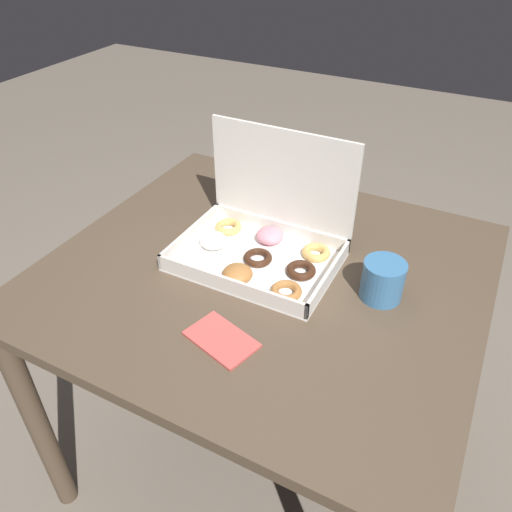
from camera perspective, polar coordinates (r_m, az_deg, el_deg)
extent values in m
plane|color=#6B6054|center=(1.79, 0.79, -21.18)|extent=(8.00, 8.00, 0.00)
cube|color=#4C3D2D|center=(1.22, 1.08, -1.84)|extent=(1.02, 0.93, 0.03)
cylinder|color=#4C3D2D|center=(1.51, -23.70, -17.08)|extent=(0.06, 0.06, 0.74)
cylinder|color=#4C3D2D|center=(1.93, -5.83, -0.05)|extent=(0.06, 0.06, 0.74)
cylinder|color=#4C3D2D|center=(1.71, 21.67, -8.55)|extent=(0.06, 0.06, 0.74)
cube|color=white|center=(1.22, 0.00, -0.60)|extent=(0.38, 0.27, 0.01)
cube|color=beige|center=(1.12, -3.12, -3.34)|extent=(0.38, 0.01, 0.04)
cube|color=beige|center=(1.31, 2.67, 3.28)|extent=(0.38, 0.01, 0.04)
cube|color=beige|center=(1.29, -7.45, 2.50)|extent=(0.01, 0.27, 0.04)
cube|color=beige|center=(1.15, 8.34, -2.32)|extent=(0.01, 0.27, 0.04)
cube|color=beige|center=(1.24, 3.02, 9.01)|extent=(0.38, 0.01, 0.25)
ellipsoid|color=white|center=(1.21, -7.32, -0.45)|extent=(0.07, 0.07, 0.03)
ellipsoid|color=#9E6633|center=(1.15, -2.13, -2.05)|extent=(0.07, 0.07, 0.04)
torus|color=#9E6633|center=(1.12, 3.47, -4.04)|extent=(0.07, 0.07, 0.02)
ellipsoid|color=white|center=(1.26, -4.90, 1.77)|extent=(0.07, 0.07, 0.04)
torus|color=#381E11|center=(1.22, 0.21, -0.20)|extent=(0.07, 0.07, 0.02)
torus|color=#381E11|center=(1.18, 5.16, -1.64)|extent=(0.07, 0.07, 0.02)
torus|color=tan|center=(1.33, -3.17, 3.33)|extent=(0.07, 0.07, 0.02)
ellipsoid|color=pink|center=(1.28, 1.60, 2.35)|extent=(0.07, 0.07, 0.04)
torus|color=tan|center=(1.24, 6.87, 0.40)|extent=(0.07, 0.07, 0.02)
cylinder|color=teal|center=(1.13, 14.29, -2.70)|extent=(0.09, 0.09, 0.09)
cylinder|color=black|center=(1.11, 14.61, -1.02)|extent=(0.08, 0.08, 0.01)
cube|color=#CC4C47|center=(1.03, -3.98, -9.48)|extent=(0.16, 0.13, 0.01)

